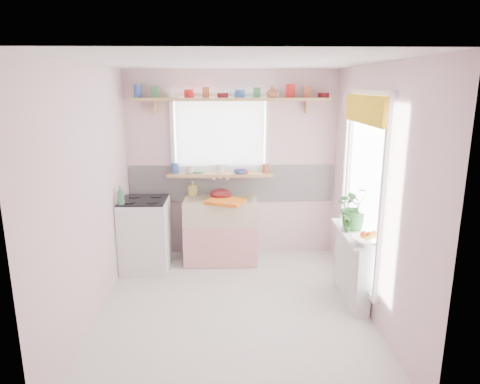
{
  "coord_description": "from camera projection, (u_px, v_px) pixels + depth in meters",
  "views": [
    {
      "loc": [
        -0.03,
        -4.09,
        2.29
      ],
      "look_at": [
        0.09,
        0.55,
        1.13
      ],
      "focal_mm": 32.0,
      "sensor_mm": 36.0,
      "label": 1
    }
  ],
  "objects": [
    {
      "name": "herb_pot",
      "position": [
        347.0,
        222.0,
        4.51
      ],
      "size": [
        0.13,
        0.1,
        0.22
      ],
      "primitive_type": "imported",
      "rotation": [
        0.0,
        0.0,
        -0.18
      ],
      "color": "#316729",
      "rests_on": "radiator_ledge"
    },
    {
      "name": "jade_plant",
      "position": [
        356.0,
        207.0,
        4.61
      ],
      "size": [
        0.45,
        0.4,
        0.48
      ],
      "primitive_type": "imported",
      "rotation": [
        0.0,
        0.0,
        0.06
      ],
      "color": "#2C6227",
      "rests_on": "radiator_ledge"
    },
    {
      "name": "sill_cup",
      "position": [
        189.0,
        171.0,
        5.59
      ],
      "size": [
        0.14,
        0.14,
        0.09
      ],
      "primitive_type": "imported",
      "rotation": [
        0.0,
        0.0,
        -0.19
      ],
      "color": "beige",
      "rests_on": "windowsill"
    },
    {
      "name": "shelf_crockery",
      "position": [
        228.0,
        93.0,
        5.42
      ],
      "size": [
        2.47,
        0.11,
        0.12
      ],
      "color": "#3359A5",
      "rests_on": "pine_shelf"
    },
    {
      "name": "dish_tray",
      "position": [
        226.0,
        201.0,
        5.38
      ],
      "size": [
        0.54,
        0.49,
        0.04
      ],
      "primitive_type": "cube",
      "rotation": [
        0.0,
        0.0,
        -0.42
      ],
      "color": "orange",
      "rests_on": "sink_unit"
    },
    {
      "name": "soap_bottle_sink",
      "position": [
        193.0,
        188.0,
        5.73
      ],
      "size": [
        0.11,
        0.12,
        0.2
      ],
      "primitive_type": "imported",
      "rotation": [
        0.0,
        0.0,
        -0.32
      ],
      "color": "#CACA59",
      "rests_on": "sink_unit"
    },
    {
      "name": "shelf_vase",
      "position": [
        272.0,
        92.0,
        5.37
      ],
      "size": [
        0.17,
        0.17,
        0.15
      ],
      "primitive_type": "imported",
      "rotation": [
        0.0,
        0.0,
        0.27
      ],
      "color": "brown",
      "rests_on": "pine_shelf"
    },
    {
      "name": "fruit",
      "position": [
        370.0,
        235.0,
        4.16
      ],
      "size": [
        0.2,
        0.14,
        0.1
      ],
      "color": "#EC5B13",
      "rests_on": "fruit_bowl"
    },
    {
      "name": "fruit_bowl",
      "position": [
        369.0,
        241.0,
        4.16
      ],
      "size": [
        0.37,
        0.37,
        0.08
      ],
      "primitive_type": "imported",
      "rotation": [
        0.0,
        0.0,
        0.16
      ],
      "color": "white",
      "rests_on": "radiator_ledge"
    },
    {
      "name": "pine_shelf",
      "position": [
        231.0,
        99.0,
        5.43
      ],
      "size": [
        2.52,
        0.24,
        0.04
      ],
      "primitive_type": "cube",
      "color": "tan",
      "rests_on": "room"
    },
    {
      "name": "colander",
      "position": [
        221.0,
        194.0,
        5.58
      ],
      "size": [
        0.35,
        0.35,
        0.13
      ],
      "primitive_type": "ellipsoid",
      "rotation": [
        0.0,
        0.0,
        -0.24
      ],
      "color": "#5B0F13",
      "rests_on": "sink_unit"
    },
    {
      "name": "sill_bowl",
      "position": [
        240.0,
        172.0,
        5.61
      ],
      "size": [
        0.21,
        0.21,
        0.05
      ],
      "primitive_type": "imported",
      "rotation": [
        0.0,
        0.0,
        0.31
      ],
      "color": "#324AA5",
      "rests_on": "windowsill"
    },
    {
      "name": "sink_unit",
      "position": [
        221.0,
        230.0,
        5.67
      ],
      "size": [
        0.95,
        0.65,
        1.11
      ],
      "color": "white",
      "rests_on": "ground"
    },
    {
      "name": "radiator_ledge",
      "position": [
        352.0,
        264.0,
        4.65
      ],
      "size": [
        0.22,
        0.95,
        0.78
      ],
      "color": "white",
      "rests_on": "ground"
    },
    {
      "name": "cooker_bottle",
      "position": [
        120.0,
        195.0,
        5.05
      ],
      "size": [
        0.11,
        0.11,
        0.23
      ],
      "primitive_type": "imported",
      "rotation": [
        0.0,
        0.0,
        0.3
      ],
      "color": "#3F7E54",
      "rests_on": "cooker"
    },
    {
      "name": "windowsill",
      "position": [
        220.0,
        175.0,
        5.68
      ],
      "size": [
        1.4,
        0.22,
        0.04
      ],
      "primitive_type": "cube",
      "color": "tan",
      "rests_on": "room"
    },
    {
      "name": "sill_crockery",
      "position": [
        220.0,
        169.0,
        5.66
      ],
      "size": [
        1.35,
        0.11,
        0.12
      ],
      "color": "#3359A5",
      "rests_on": "windowsill"
    },
    {
      "name": "room",
      "position": [
        288.0,
        166.0,
        5.04
      ],
      "size": [
        3.2,
        3.2,
        3.2
      ],
      "color": "white",
      "rests_on": "ground"
    },
    {
      "name": "cooker",
      "position": [
        145.0,
        234.0,
        5.4
      ],
      "size": [
        0.58,
        0.58,
        0.93
      ],
      "color": "white",
      "rests_on": "ground"
    }
  ]
}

